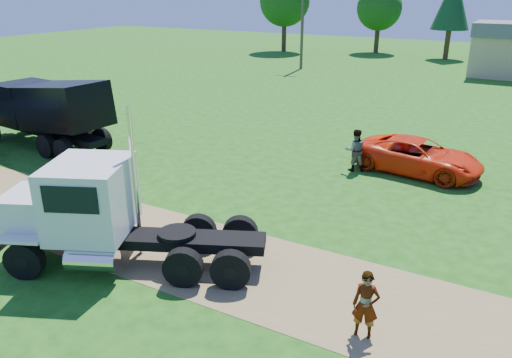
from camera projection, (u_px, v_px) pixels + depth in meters
The scene contains 8 objects.
ground at pixel (244, 268), 14.51m from camera, with size 140.00×140.00×0.00m, color #1C4A10.
dirt_track at pixel (244, 268), 14.51m from camera, with size 120.00×4.20×0.01m, color olive.
white_semi_tractor at pixel (95, 213), 14.31m from camera, with size 7.65×5.16×4.59m.
black_dump_truck at pixel (46, 109), 24.67m from camera, with size 8.43×3.23×3.60m.
orange_pickup at pixel (418, 156), 21.68m from camera, with size 2.50×5.43×1.51m, color red.
spectator_a at pixel (366, 305), 11.41m from camera, with size 0.62×0.40×1.69m, color #999999.
spectator_b at pixel (355, 150), 21.86m from camera, with size 0.91×0.71×1.88m, color #999999.
tan_shed at pixel (509, 49), 44.40m from camera, with size 6.20×5.40×4.70m.
Camera 1 is at (6.44, -10.82, 7.66)m, focal length 35.00 mm.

